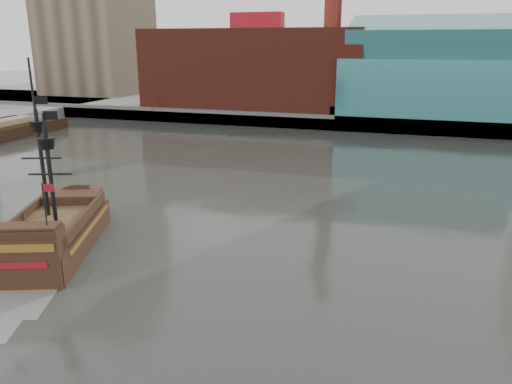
% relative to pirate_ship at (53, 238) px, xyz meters
% --- Properties ---
extents(ground, '(400.00, 400.00, 0.00)m').
position_rel_pirate_ship_xyz_m(ground, '(16.14, -4.52, -1.07)').
color(ground, '#2B2D28').
rests_on(ground, ground).
extents(promenade_far, '(220.00, 60.00, 2.00)m').
position_rel_pirate_ship_xyz_m(promenade_far, '(16.14, 87.48, -0.07)').
color(promenade_far, slate).
rests_on(promenade_far, ground).
extents(seawall, '(220.00, 1.00, 2.60)m').
position_rel_pirate_ship_xyz_m(seawall, '(16.14, 57.98, 0.23)').
color(seawall, '#4C4C49').
rests_on(seawall, ground).
extents(pirate_ship, '(9.91, 16.45, 11.83)m').
position_rel_pirate_ship_xyz_m(pirate_ship, '(0.00, 0.00, 0.00)').
color(pirate_ship, black).
rests_on(pirate_ship, ground).
extents(docked_vessel, '(4.59, 20.37, 13.85)m').
position_rel_pirate_ship_xyz_m(docked_vessel, '(-36.93, 36.39, -0.19)').
color(docked_vessel, black).
rests_on(docked_vessel, ground).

